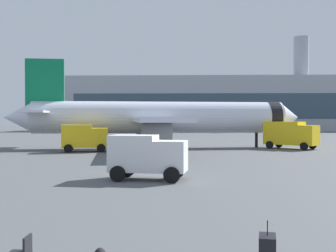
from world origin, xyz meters
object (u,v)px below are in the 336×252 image
object	(u,v)px
service_truck	(84,137)
rolling_suitcase	(267,250)
safety_cone_mid	(66,148)
airplane_at_gate	(158,118)
gate_chair	(22,251)
cargo_van	(147,155)
fuel_truck	(290,134)

from	to	relation	value
service_truck	rolling_suitcase	bearing A→B (deg)	-69.84
safety_cone_mid	rolling_suitcase	bearing A→B (deg)	-66.97
rolling_suitcase	service_truck	bearing A→B (deg)	110.16
airplane_at_gate	gate_chair	size ratio (longest dim) A/B	41.52
cargo_van	rolling_suitcase	size ratio (longest dim) A/B	4.21
airplane_at_gate	cargo_van	size ratio (longest dim) A/B	7.70
airplane_at_gate	service_truck	distance (m)	9.80
fuel_truck	gate_chair	size ratio (longest dim) A/B	7.20
service_truck	safety_cone_mid	xyz separation A→B (m)	(-1.88, -0.25, -1.21)
airplane_at_gate	safety_cone_mid	world-z (taller)	airplane_at_gate
gate_chair	rolling_suitcase	bearing A→B (deg)	6.54
fuel_truck	rolling_suitcase	bearing A→B (deg)	-105.06
service_truck	cargo_van	distance (m)	21.89
rolling_suitcase	airplane_at_gate	bearing A→B (deg)	97.06
airplane_at_gate	safety_cone_mid	xyz separation A→B (m)	(-9.50, -6.07, -3.26)
cargo_van	gate_chair	world-z (taller)	cargo_van
airplane_at_gate	service_truck	size ratio (longest dim) A/B	6.93
service_truck	gate_chair	distance (m)	35.60
service_truck	rolling_suitcase	world-z (taller)	service_truck
cargo_van	safety_cone_mid	xyz separation A→B (m)	(-10.36, 19.94, -1.05)
airplane_at_gate	rolling_suitcase	size ratio (longest dim) A/B	32.46
gate_chair	airplane_at_gate	bearing A→B (deg)	88.90
fuel_truck	rolling_suitcase	xyz separation A→B (m)	(-10.61, -39.41, -1.38)
safety_cone_mid	rolling_suitcase	world-z (taller)	rolling_suitcase
rolling_suitcase	fuel_truck	bearing A→B (deg)	74.94
cargo_van	airplane_at_gate	bearing A→B (deg)	91.90
service_truck	cargo_van	world-z (taller)	service_truck
service_truck	gate_chair	xyz separation A→B (m)	(6.83, -34.92, -1.11)
airplane_at_gate	cargo_van	distance (m)	26.12
airplane_at_gate	service_truck	world-z (taller)	airplane_at_gate
fuel_truck	airplane_at_gate	bearing A→B (deg)	177.50
safety_cone_mid	rolling_suitcase	size ratio (longest dim) A/B	0.73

